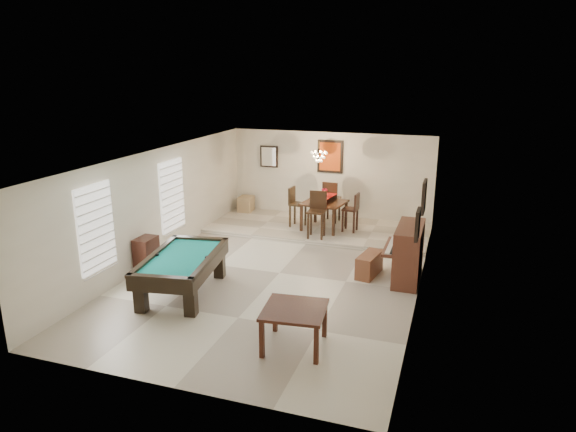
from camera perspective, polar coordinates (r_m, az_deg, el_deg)
The scene contains 26 objects.
ground_plane at distance 11.44m, azimuth -0.96°, elevation -6.39°, with size 6.00×9.00×0.02m, color beige.
wall_back at distance 15.20m, azimuth 4.69°, elevation 4.40°, with size 6.00×0.04×2.60m, color silver.
wall_front at distance 7.19m, azimuth -13.22°, elevation -9.54°, with size 6.00×0.04×2.60m, color silver.
wall_left at distance 12.30m, azimuth -14.29°, elevation 1.17°, with size 0.04×9.00×2.60m, color silver.
wall_right at distance 10.43m, azimuth 14.74°, elevation -1.52°, with size 0.04×9.00×2.60m, color silver.
ceiling at distance 10.72m, azimuth -1.03°, elevation 6.63°, with size 6.00×9.00×0.04m, color white.
dining_step at distance 14.33m, azimuth 3.37°, elevation -1.42°, with size 6.00×2.50×0.12m, color beige.
window_left_front at distance 10.55m, azimuth -20.57°, elevation -1.26°, with size 0.06×1.00×1.70m, color white.
window_left_rear at distance 12.75m, azimuth -12.77°, elevation 2.25°, with size 0.06×1.00×1.70m, color white.
pool_table at distance 10.53m, azimuth -11.60°, elevation -6.44°, with size 1.25×2.31×0.77m, color black, non-canonical shape.
square_table at distance 8.45m, azimuth 0.73°, elevation -12.29°, with size 0.98×0.98×0.68m, color black, non-canonical shape.
upright_piano at distance 11.18m, azimuth 12.54°, elevation -3.97°, with size 0.80×1.44×1.20m, color #5B2C1D, non-canonical shape.
piano_bench at distance 11.37m, azimuth 9.02°, elevation -5.35°, with size 0.34×0.88×0.49m, color brown.
apothecary_chest at distance 11.73m, azimuth -15.44°, elevation -4.23°, with size 0.36×0.54×0.81m, color black.
dining_table at distance 14.02m, azimuth 4.03°, elevation 0.32°, with size 1.07×1.07×0.88m, color black, non-canonical shape.
flower_vase at distance 13.88m, azimuth 4.07°, elevation 2.60°, with size 0.15×0.15×0.26m, color red, non-canonical shape.
dining_chair_south at distance 13.24m, azimuth 3.19°, elevation 0.09°, with size 0.44×0.44×1.20m, color black, non-canonical shape.
dining_chair_north at distance 14.69m, azimuth 4.89°, elevation 1.63°, with size 0.44×0.44×1.19m, color black, non-canonical shape.
dining_chair_west at distance 14.19m, azimuth 1.10°, elevation 0.99°, with size 0.41×0.41×1.10m, color black, non-canonical shape.
dining_chair_east at distance 13.87m, azimuth 6.92°, elevation 0.42°, with size 0.39×0.39×1.05m, color black, non-canonical shape.
corner_bench at distance 15.86m, azimuth -4.70°, elevation 1.36°, with size 0.41×0.51×0.46m, color tan.
chandelier at distance 13.80m, azimuth 3.46°, elevation 7.03°, with size 0.44×0.44×0.60m, color #FFE5B2, non-canonical shape.
back_painting at distance 15.05m, azimuth 4.71°, elevation 6.60°, with size 0.75×0.06×0.95m, color #D84C14.
back_mirror at distance 15.62m, azimuth -2.12°, elevation 6.62°, with size 0.55×0.06×0.65m, color white.
right_picture_upper at distance 10.57m, azimuth 14.88°, elevation 2.08°, with size 0.06×0.55×0.65m, color slate.
right_picture_lower at distance 9.36m, azimuth 14.21°, elevation -0.92°, with size 0.06×0.45×0.55m, color gray.
Camera 1 is at (3.54, -9.96, 4.35)m, focal length 32.00 mm.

